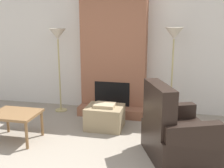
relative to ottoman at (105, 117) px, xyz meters
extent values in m
cube|color=silver|center=(-0.04, 1.12, 1.09)|extent=(7.33, 0.06, 2.60)
cube|color=#935B42|center=(-0.04, 0.92, 1.09)|extent=(1.27, 0.35, 2.60)
cube|color=#935B42|center=(-0.04, 0.60, -0.12)|extent=(1.27, 0.29, 0.18)
cube|color=black|center=(-0.04, 0.74, 0.21)|extent=(0.70, 0.02, 0.48)
cube|color=#998460|center=(0.00, 0.00, -0.01)|extent=(0.63, 0.52, 0.40)
cube|color=tan|center=(0.00, 0.00, 0.21)|extent=(0.35, 0.29, 0.05)
cube|color=black|center=(1.26, -0.77, 0.01)|extent=(1.13, 1.19, 0.43)
cube|color=black|center=(0.96, -0.89, 0.32)|extent=(0.48, 0.80, 1.05)
cube|color=black|center=(1.41, -1.13, 0.11)|extent=(0.76, 0.43, 0.64)
cube|color=black|center=(1.11, -0.41, 0.11)|extent=(0.76, 0.43, 0.64)
cube|color=brown|center=(-1.24, -0.77, 0.23)|extent=(0.71, 0.57, 0.04)
cylinder|color=brown|center=(-0.93, -1.02, 0.00)|extent=(0.04, 0.04, 0.41)
cylinder|color=brown|center=(-1.55, -0.52, 0.00)|extent=(0.04, 0.04, 0.41)
cylinder|color=brown|center=(-0.93, -0.52, 0.00)|extent=(0.04, 0.04, 0.41)
cylinder|color=tan|center=(-1.12, 0.71, -0.20)|extent=(0.24, 0.24, 0.02)
cylinder|color=tan|center=(-1.12, 0.71, 0.54)|extent=(0.03, 0.03, 1.45)
cone|color=beige|center=(-1.12, 0.71, 1.37)|extent=(0.33, 0.33, 0.21)
cylinder|color=tan|center=(1.10, 0.71, -0.20)|extent=(0.24, 0.24, 0.02)
cylinder|color=tan|center=(1.10, 0.71, 0.56)|extent=(0.03, 0.03, 1.49)
cone|color=beige|center=(1.10, 0.71, 1.41)|extent=(0.33, 0.33, 0.21)
camera|label=1|loc=(1.13, -4.46, 1.71)|focal=45.00mm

